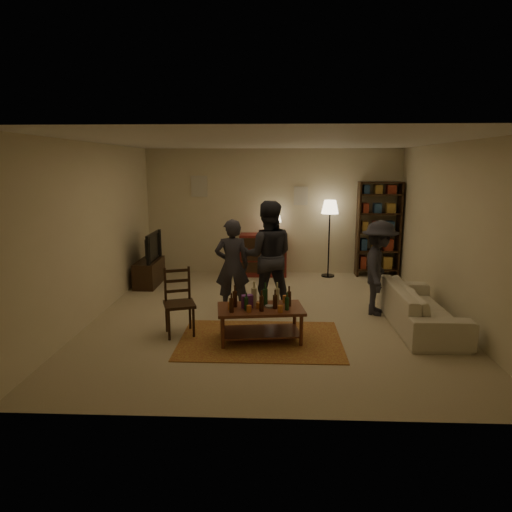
# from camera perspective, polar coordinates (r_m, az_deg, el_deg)

# --- Properties ---
(floor) EXTENTS (6.00, 6.00, 0.00)m
(floor) POSITION_cam_1_polar(r_m,az_deg,el_deg) (7.33, 1.91, -7.47)
(floor) COLOR #C6B793
(floor) RESTS_ON ground
(room_shell) EXTENTS (6.00, 6.00, 6.00)m
(room_shell) POSITION_cam_1_polar(r_m,az_deg,el_deg) (9.96, -1.63, 8.20)
(room_shell) COLOR beige
(room_shell) RESTS_ON ground
(rug) EXTENTS (2.20, 1.50, 0.01)m
(rug) POSITION_cam_1_polar(r_m,az_deg,el_deg) (6.35, 0.55, -10.45)
(rug) COLOR brown
(rug) RESTS_ON ground
(coffee_table) EXTENTS (1.22, 0.78, 0.81)m
(coffee_table) POSITION_cam_1_polar(r_m,az_deg,el_deg) (6.21, 0.53, -6.96)
(coffee_table) COLOR #612B1B
(coffee_table) RESTS_ON ground
(dining_chair) EXTENTS (0.53, 0.53, 0.96)m
(dining_chair) POSITION_cam_1_polar(r_m,az_deg,el_deg) (6.54, -9.65, -5.34)
(dining_chair) COLOR black
(dining_chair) RESTS_ON ground
(tv_stand) EXTENTS (0.40, 1.00, 1.06)m
(tv_stand) POSITION_cam_1_polar(r_m,az_deg,el_deg) (9.30, -13.21, -1.23)
(tv_stand) COLOR black
(tv_stand) RESTS_ON ground
(dresser) EXTENTS (1.00, 0.50, 1.36)m
(dresser) POSITION_cam_1_polar(r_m,az_deg,el_deg) (9.84, 0.95, 0.30)
(dresser) COLOR maroon
(dresser) RESTS_ON ground
(bookshelf) EXTENTS (0.90, 0.34, 2.02)m
(bookshelf) POSITION_cam_1_polar(r_m,az_deg,el_deg) (10.05, 15.03, 3.38)
(bookshelf) COLOR black
(bookshelf) RESTS_ON ground
(floor_lamp) EXTENTS (0.36, 0.36, 1.64)m
(floor_lamp) POSITION_cam_1_polar(r_m,az_deg,el_deg) (9.70, 9.22, 5.42)
(floor_lamp) COLOR black
(floor_lamp) RESTS_ON ground
(sofa) EXTENTS (0.81, 2.08, 0.61)m
(sofa) POSITION_cam_1_polar(r_m,az_deg,el_deg) (7.19, 19.83, -6.01)
(sofa) COLOR beige
(sofa) RESTS_ON ground
(person_left) EXTENTS (0.60, 0.43, 1.52)m
(person_left) POSITION_cam_1_polar(r_m,az_deg,el_deg) (7.37, -3.00, -1.23)
(person_left) COLOR #28272F
(person_left) RESTS_ON ground
(person_right) EXTENTS (0.89, 0.70, 1.80)m
(person_right) POSITION_cam_1_polar(r_m,az_deg,el_deg) (7.43, 1.46, 0.00)
(person_right) COLOR #23242A
(person_right) RESTS_ON ground
(person_by_sofa) EXTENTS (0.81, 1.09, 1.51)m
(person_by_sofa) POSITION_cam_1_polar(r_m,az_deg,el_deg) (7.48, 15.10, -1.44)
(person_by_sofa) COLOR #282830
(person_by_sofa) RESTS_ON ground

